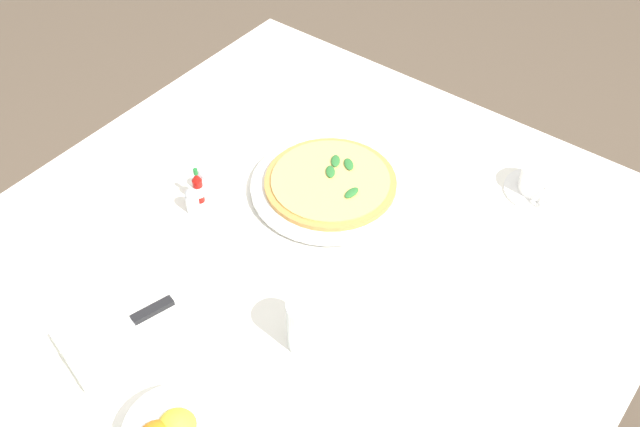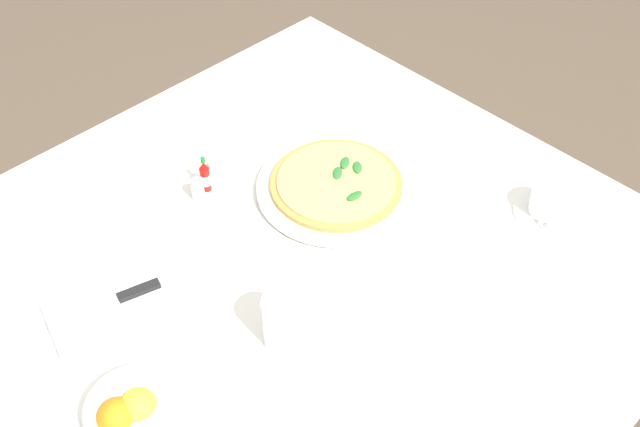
{
  "view_description": "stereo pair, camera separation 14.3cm",
  "coord_description": "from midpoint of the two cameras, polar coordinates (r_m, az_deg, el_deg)",
  "views": [
    {
      "loc": [
        0.72,
        0.58,
        1.77
      ],
      "look_at": [
        -0.08,
        -0.04,
        0.75
      ],
      "focal_mm": 42.03,
      "sensor_mm": 36.0,
      "label": 1
    },
    {
      "loc": [
        0.63,
        0.68,
        1.77
      ],
      "look_at": [
        -0.08,
        -0.04,
        0.75
      ],
      "focal_mm": 42.03,
      "sensor_mm": 36.0,
      "label": 2
    }
  ],
  "objects": [
    {
      "name": "pizza_plate",
      "position": [
        1.5,
        3.98,
        1.83
      ],
      "size": [
        0.32,
        0.32,
        0.02
      ],
      "color": "white",
      "rests_on": "dining_table"
    },
    {
      "name": "salt_shaker",
      "position": [
        1.48,
        -6.59,
        1.73
      ],
      "size": [
        0.03,
        0.03,
        0.06
      ],
      "color": "white",
      "rests_on": "dining_table"
    },
    {
      "name": "hot_sauce_bottle",
      "position": [
        1.49,
        -6.04,
        2.7
      ],
      "size": [
        0.02,
        0.02,
        0.08
      ],
      "color": "#B7140F",
      "rests_on": "dining_table"
    },
    {
      "name": "napkin_folded",
      "position": [
        1.33,
        -12.47,
        -7.08
      ],
      "size": [
        0.25,
        0.18,
        0.02
      ],
      "rotation": [
        0.0,
        0.0,
        -0.26
      ],
      "color": "white",
      "rests_on": "dining_table"
    },
    {
      "name": "dining_table",
      "position": [
        1.48,
        1.51,
        -6.28
      ],
      "size": [
        1.18,
        1.18,
        0.73
      ],
      "color": "white",
      "rests_on": "ground_plane"
    },
    {
      "name": "pepper_shaker",
      "position": [
        1.52,
        -5.46,
        3.13
      ],
      "size": [
        0.03,
        0.03,
        0.06
      ],
      "color": "white",
      "rests_on": "dining_table"
    },
    {
      "name": "citrus_bowl",
      "position": [
        1.18,
        -10.57,
        -14.97
      ],
      "size": [
        0.15,
        0.15,
        0.07
      ],
      "color": "white",
      "rests_on": "dining_table"
    },
    {
      "name": "water_glass_back_corner",
      "position": [
        1.23,
        0.59,
        -8.51
      ],
      "size": [
        0.07,
        0.07,
        0.1
      ],
      "color": "white",
      "rests_on": "dining_table"
    },
    {
      "name": "dinner_knife",
      "position": [
        1.31,
        -12.68,
        -6.75
      ],
      "size": [
        0.19,
        0.07,
        0.01
      ],
      "rotation": [
        0.0,
        0.0,
        -0.28
      ],
      "color": "silver",
      "rests_on": "napkin_folded"
    },
    {
      "name": "coffee_cup_center_back",
      "position": [
        1.53,
        19.66,
        0.57
      ],
      "size": [
        0.13,
        0.13,
        0.06
      ],
      "color": "white",
      "rests_on": "dining_table"
    },
    {
      "name": "pizza",
      "position": [
        1.49,
        4.03,
        2.22
      ],
      "size": [
        0.26,
        0.26,
        0.02
      ],
      "color": "#C68E47",
      "rests_on": "pizza_plate"
    }
  ]
}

